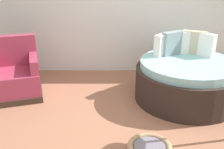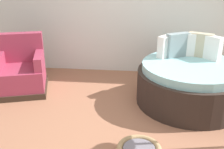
% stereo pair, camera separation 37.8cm
% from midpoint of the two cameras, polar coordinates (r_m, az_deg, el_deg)
% --- Properties ---
extents(ground_plane, '(8.00, 8.00, 0.02)m').
position_cam_midpoint_polar(ground_plane, '(3.57, 1.30, -11.71)').
color(ground_plane, '#936047').
extents(round_daybed, '(1.60, 1.60, 1.02)m').
position_cam_midpoint_polar(round_daybed, '(4.29, 13.13, -0.96)').
color(round_daybed, '#2D231E').
rests_on(round_daybed, ground_plane).
extents(red_armchair, '(0.99, 0.99, 0.94)m').
position_cam_midpoint_polar(red_armchair, '(4.66, -22.52, -0.31)').
color(red_armchair, '#38281E').
rests_on(red_armchair, ground_plane).
extents(pet_basket, '(0.51, 0.51, 0.13)m').
position_cam_midpoint_polar(pet_basket, '(3.11, 4.39, -15.74)').
color(pet_basket, '#9E7F56').
rests_on(pet_basket, ground_plane).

